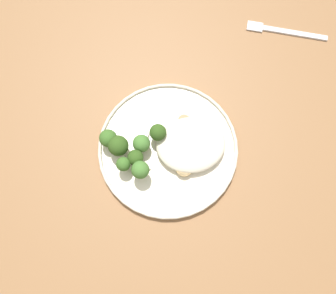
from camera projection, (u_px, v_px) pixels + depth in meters
ground at (154, 189)px, 1.41m from camera, size 6.00×6.00×0.00m
wooden_dining_table at (142, 150)px, 0.77m from camera, size 1.40×1.00×0.74m
dinner_plate at (168, 148)px, 0.68m from camera, size 0.29×0.29×0.02m
noodle_bed at (191, 144)px, 0.67m from camera, size 0.14×0.12×0.03m
seared_scallop_on_noodles at (184, 121)px, 0.68m from camera, size 0.03×0.03×0.02m
seared_scallop_left_edge at (173, 144)px, 0.67m from camera, size 0.03×0.03×0.01m
seared_scallop_half_hidden at (187, 138)px, 0.68m from camera, size 0.02×0.02×0.01m
seared_scallop_large_seared at (184, 168)px, 0.66m from camera, size 0.03×0.03×0.01m
seared_scallop_center_golden at (188, 154)px, 0.67m from camera, size 0.03×0.03×0.02m
broccoli_floret_small_sprig at (141, 143)px, 0.66m from camera, size 0.04×0.04×0.05m
broccoli_floret_rear_charred at (118, 146)px, 0.65m from camera, size 0.04×0.04×0.05m
broccoli_floret_right_tilted at (124, 164)px, 0.64m from camera, size 0.03×0.03×0.05m
broccoli_floret_front_edge at (139, 170)px, 0.63m from camera, size 0.04×0.04×0.06m
broccoli_floret_center_pile at (108, 137)px, 0.66m from camera, size 0.04×0.04×0.05m
broccoli_floret_near_rim at (136, 158)px, 0.65m from camera, size 0.03×0.03×0.05m
broccoli_floret_tall_stalk at (158, 134)px, 0.66m from camera, size 0.03×0.03×0.05m
onion_sliver_curled_piece at (143, 160)px, 0.67m from camera, size 0.04×0.05×0.00m
onion_sliver_short_strip at (131, 161)px, 0.67m from camera, size 0.04×0.01×0.00m
onion_sliver_long_sliver at (143, 144)px, 0.68m from camera, size 0.03×0.05×0.00m
dinner_fork at (284, 31)px, 0.76m from camera, size 0.18×0.07×0.00m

